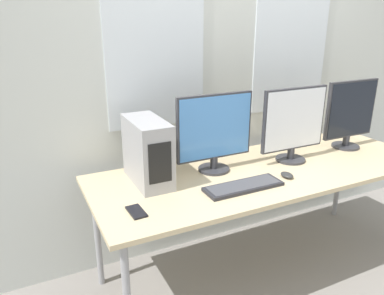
# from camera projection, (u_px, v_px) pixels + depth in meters

# --- Properties ---
(wall_back) EXTENTS (8.00, 0.07, 2.70)m
(wall_back) POSITION_uv_depth(u_px,v_px,m) (227.00, 68.00, 2.70)
(wall_back) COLOR silver
(wall_back) RESTS_ON ground_plane
(desk) EXTENTS (2.28, 0.83, 0.77)m
(desk) POSITION_uv_depth(u_px,v_px,m) (266.00, 175.00, 2.45)
(desk) COLOR #D1BA8E
(desk) RESTS_ON ground_plane
(pc_tower) EXTENTS (0.19, 0.41, 0.38)m
(pc_tower) POSITION_uv_depth(u_px,v_px,m) (147.00, 151.00, 2.18)
(pc_tower) COLOR #9E9EA3
(pc_tower) RESTS_ON desk
(monitor_main) EXTENTS (0.51, 0.20, 0.50)m
(monitor_main) POSITION_uv_depth(u_px,v_px,m) (215.00, 131.00, 2.32)
(monitor_main) COLOR #333338
(monitor_main) RESTS_ON desk
(monitor_right_near) EXTENTS (0.49, 0.20, 0.50)m
(monitor_right_near) POSITION_uv_depth(u_px,v_px,m) (294.00, 124.00, 2.48)
(monitor_right_near) COLOR #333338
(monitor_right_near) RESTS_ON desk
(monitor_right_far) EXTENTS (0.45, 0.20, 0.50)m
(monitor_right_far) POSITION_uv_depth(u_px,v_px,m) (350.00, 113.00, 2.74)
(monitor_right_far) COLOR #333338
(monitor_right_far) RESTS_ON desk
(keyboard) EXTENTS (0.47, 0.15, 0.02)m
(keyboard) POSITION_uv_depth(u_px,v_px,m) (243.00, 186.00, 2.15)
(keyboard) COLOR #28282D
(keyboard) RESTS_ON desk
(mouse) EXTENTS (0.06, 0.09, 0.03)m
(mouse) POSITION_uv_depth(u_px,v_px,m) (287.00, 175.00, 2.29)
(mouse) COLOR #2D2D2D
(mouse) RESTS_ON desk
(cell_phone) EXTENTS (0.08, 0.15, 0.01)m
(cell_phone) POSITION_uv_depth(u_px,v_px,m) (136.00, 212.00, 1.89)
(cell_phone) COLOR black
(cell_phone) RESTS_ON desk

